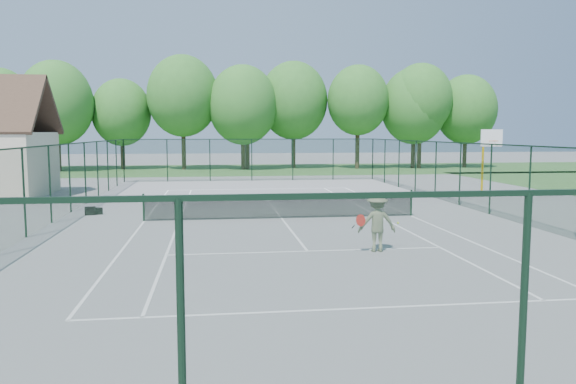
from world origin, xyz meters
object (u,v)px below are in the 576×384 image
Objects in this scene: sports_bag_a at (90,211)px; tennis_net at (282,204)px; basketball_goal at (488,150)px; tennis_player at (377,222)px.

tennis_net is at bearing -22.15° from sports_bag_a.
tennis_player is at bearing -127.95° from basketball_goal.
sports_bag_a is 0.25× the size of tennis_player.
sports_bag_a is (-7.97, 2.01, -0.40)m from tennis_net.
tennis_net is 6.98m from tennis_player.
tennis_net reaches higher than sports_bag_a.
tennis_net is at bearing -153.58° from basketball_goal.
tennis_net is 8.23m from sports_bag_a.
sports_bag_a is at bearing -168.95° from basketball_goal.
basketball_goal is (11.82, 5.87, 1.99)m from tennis_net.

